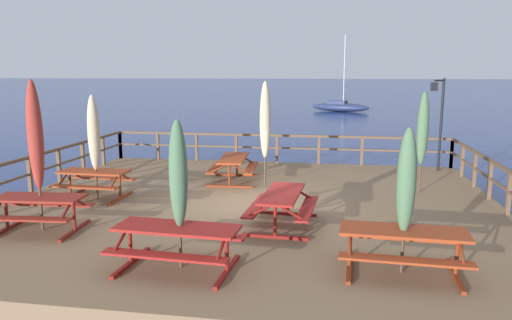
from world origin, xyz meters
TOP-DOWN VIEW (x-y plane):
  - ground_plane at (0.00, 0.00)m, footprint 600.00×600.00m
  - wooden_deck at (0.00, 0.00)m, footprint 12.89×11.99m
  - railing_waterside_far at (0.00, 5.85)m, footprint 12.69×0.10m
  - railing_side_left at (-6.29, -0.00)m, footprint 0.10×11.79m
  - railing_side_right at (6.29, -0.00)m, footprint 0.10×11.79m
  - picnic_table_front_left at (-4.29, -0.13)m, footprint 1.85×1.43m
  - picnic_table_back_right at (-0.98, 2.51)m, footprint 1.53×2.12m
  - picnic_table_front_right at (3.31, -3.93)m, footprint 2.18×1.50m
  - picnic_table_mid_right at (1.01, -1.71)m, footprint 1.52×2.14m
  - picnic_table_mid_centre at (-0.53, -4.37)m, footprint 2.24×1.53m
  - picnic_table_mid_left at (-4.11, -2.89)m, footprint 1.98×1.54m
  - patio_umbrella_tall_back_right at (-4.21, -0.16)m, footprint 0.32×0.32m
  - patio_umbrella_tall_back_left at (4.57, 1.98)m, footprint 0.32×0.32m
  - patio_umbrella_short_mid at (3.32, -3.92)m, footprint 0.32×0.32m
  - patio_umbrella_short_back at (0.11, 1.91)m, footprint 0.32×0.32m
  - patio_umbrella_tall_mid_right at (-0.50, -4.31)m, footprint 0.32×0.32m
  - patio_umbrella_tall_front at (-4.11, -2.84)m, footprint 0.32×0.32m
  - lamp_post_hooked at (5.61, 5.15)m, footprint 0.53×0.54m
  - sailboat_distant at (2.69, 38.39)m, footprint 6.22×3.49m

SIDE VIEW (x-z plane):
  - ground_plane at x=0.00m, z-range 0.00..0.00m
  - wooden_deck at x=0.00m, z-range 0.00..0.60m
  - sailboat_distant at x=2.69m, z-range -3.35..4.37m
  - picnic_table_front_left at x=-4.29m, z-range 0.77..1.54m
  - picnic_table_mid_left at x=-4.11m, z-range 0.77..1.55m
  - picnic_table_back_right at x=-0.98m, z-range 0.77..1.55m
  - picnic_table_mid_right at x=1.01m, z-range 0.77..1.55m
  - picnic_table_front_right at x=3.31m, z-range 0.78..1.55m
  - picnic_table_mid_centre at x=-0.53m, z-range 0.78..1.55m
  - railing_side_left at x=-6.29m, z-range 0.79..1.88m
  - railing_side_right at x=6.29m, z-range 0.79..1.88m
  - railing_waterside_far at x=0.00m, z-range 0.79..1.88m
  - patio_umbrella_short_mid at x=3.32m, z-range 0.94..3.45m
  - patio_umbrella_tall_mid_right at x=-0.50m, z-range 0.96..3.58m
  - patio_umbrella_tall_back_right at x=-4.21m, z-range 0.98..3.80m
  - patio_umbrella_tall_back_left at x=4.57m, z-range 0.99..3.86m
  - patio_umbrella_short_back at x=0.11m, z-range 1.03..4.18m
  - patio_umbrella_tall_front at x=-4.11m, z-range 1.04..4.29m
  - lamp_post_hooked at x=5.61m, z-range 1.11..4.31m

